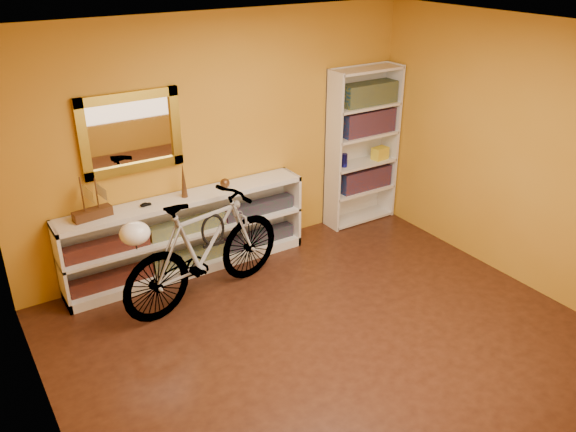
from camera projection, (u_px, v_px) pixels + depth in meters
floor at (331, 343)px, 5.15m from camera, size 4.50×4.00×0.01m
ceiling at (343, 36)px, 4.03m from camera, size 4.50×4.00×0.01m
back_wall at (221, 140)px, 6.12m from camera, size 4.50×0.01×2.60m
left_wall at (32, 292)px, 3.50m from camera, size 0.01×4.00×2.60m
right_wall at (523, 156)px, 5.68m from camera, size 0.01×4.00×2.60m
gilt_mirror at (131, 133)px, 5.52m from camera, size 0.98×0.06×0.78m
wall_socket at (294, 213)px, 6.99m from camera, size 0.09×0.02×0.09m
console_unit at (188, 234)px, 6.10m from camera, size 2.60×0.35×0.85m
cd_row_lower at (190, 257)px, 6.19m from camera, size 2.50×0.13×0.14m
cd_row_upper at (188, 226)px, 6.03m from camera, size 2.50×0.13×0.14m
model_ship at (90, 197)px, 5.38m from camera, size 0.37×0.18×0.43m
toy_car at (146, 206)px, 5.72m from camera, size 0.00×0.00×0.00m
bronze_ornament at (183, 180)px, 5.83m from camera, size 0.06×0.06×0.37m
decorative_orb at (225, 183)px, 6.11m from camera, size 0.10×0.10×0.10m
bookcase at (362, 147)px, 7.00m from camera, size 0.90×0.30×1.90m
book_row_a at (364, 178)px, 7.20m from camera, size 0.70×0.22×0.26m
book_row_b at (367, 122)px, 6.90m from camera, size 0.70×0.22×0.28m
book_row_c at (369, 94)px, 6.75m from camera, size 0.70×0.22×0.25m
travel_mug at (344, 160)px, 6.90m from camera, size 0.07×0.07×0.16m
red_tin at (350, 99)px, 6.67m from camera, size 0.17×0.17×0.18m
yellow_bag at (380, 153)px, 7.14m from camera, size 0.21×0.15×0.15m
bicycle at (205, 248)px, 5.58m from camera, size 0.82×1.89×1.08m
helmet at (135, 233)px, 4.97m from camera, size 0.26×0.25×0.20m
u_lock at (213, 230)px, 5.58m from camera, size 0.24×0.03×0.24m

